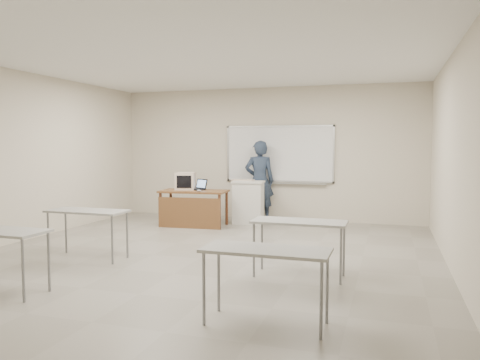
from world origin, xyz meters
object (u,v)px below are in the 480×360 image
(podium, at_px, (248,202))
(mouse, at_px, (199,191))
(whiteboard, at_px, (279,155))
(laptop, at_px, (198,187))
(keyboard, at_px, (243,180))
(presenter, at_px, (259,181))
(crt_monitor, at_px, (185,181))
(instructor_desk, at_px, (192,201))

(podium, height_order, mouse, podium)
(whiteboard, xyz_separation_m, podium, (-0.50, -0.77, -1.02))
(whiteboard, xyz_separation_m, mouse, (-1.31, -1.57, -0.71))
(laptop, distance_m, mouse, 0.40)
(whiteboard, height_order, mouse, whiteboard)
(whiteboard, relative_size, mouse, 25.89)
(podium, distance_m, laptop, 1.13)
(podium, distance_m, keyboard, 0.50)
(laptop, xyz_separation_m, presenter, (1.09, 0.97, 0.09))
(podium, distance_m, crt_monitor, 1.43)
(instructor_desk, bearing_deg, presenter, 43.14)
(instructor_desk, xyz_separation_m, mouse, (0.20, -0.09, 0.23))
(mouse, bearing_deg, keyboard, 54.14)
(instructor_desk, distance_m, presenter, 1.70)
(whiteboard, distance_m, mouse, 2.16)
(crt_monitor, height_order, keyboard, crt_monitor)
(whiteboard, distance_m, podium, 1.37)
(whiteboard, relative_size, podium, 2.68)
(crt_monitor, relative_size, laptop, 1.48)
(whiteboard, xyz_separation_m, laptop, (-1.49, -1.21, -0.68))
(laptop, bearing_deg, presenter, 66.19)
(crt_monitor, xyz_separation_m, keyboard, (1.11, 0.55, 0.01))
(whiteboard, distance_m, presenter, 0.74)
(instructor_desk, bearing_deg, mouse, -28.58)
(crt_monitor, distance_m, keyboard, 1.24)
(mouse, xyz_separation_m, presenter, (0.92, 1.32, 0.13))
(crt_monitor, relative_size, mouse, 4.71)
(crt_monitor, relative_size, keyboard, 0.90)
(podium, bearing_deg, keyboard, 146.95)
(instructor_desk, bearing_deg, whiteboard, 39.76)
(instructor_desk, distance_m, laptop, 0.38)
(instructor_desk, distance_m, podium, 1.24)
(instructor_desk, bearing_deg, podium, 30.49)
(whiteboard, bearing_deg, presenter, -147.83)
(instructor_desk, relative_size, crt_monitor, 3.08)
(podium, height_order, presenter, presenter)
(mouse, bearing_deg, presenter, 56.25)
(crt_monitor, bearing_deg, keyboard, 11.47)
(podium, height_order, crt_monitor, crt_monitor)
(laptop, relative_size, keyboard, 0.61)
(instructor_desk, height_order, crt_monitor, crt_monitor)
(laptop, bearing_deg, instructor_desk, -70.87)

